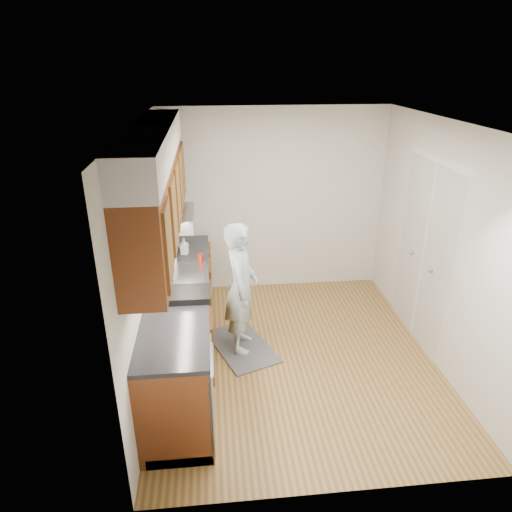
{
  "coord_description": "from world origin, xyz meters",
  "views": [
    {
      "loc": [
        -0.85,
        -4.14,
        3.04
      ],
      "look_at": [
        -0.39,
        0.25,
        1.12
      ],
      "focal_mm": 32.0,
      "sensor_mm": 36.0,
      "label": 1
    }
  ],
  "objects_px": {
    "dish_rack": "(189,294)",
    "soap_bottle_c": "(184,244)",
    "soda_can": "(201,259)",
    "soap_bottle_a": "(171,251)",
    "person": "(241,280)",
    "soap_bottle_b": "(184,246)"
  },
  "relations": [
    {
      "from": "soap_bottle_b",
      "to": "person",
      "type": "bearing_deg",
      "value": -43.58
    },
    {
      "from": "soap_bottle_a",
      "to": "soap_bottle_c",
      "type": "xyz_separation_m",
      "value": [
        0.12,
        0.35,
        -0.07
      ]
    },
    {
      "from": "soap_bottle_b",
      "to": "dish_rack",
      "type": "relative_size",
      "value": 0.47
    },
    {
      "from": "soap_bottle_a",
      "to": "soda_can",
      "type": "relative_size",
      "value": 2.53
    },
    {
      "from": "dish_rack",
      "to": "person",
      "type": "bearing_deg",
      "value": 43.44
    },
    {
      "from": "person",
      "to": "soap_bottle_c",
      "type": "relative_size",
      "value": 10.87
    },
    {
      "from": "person",
      "to": "dish_rack",
      "type": "height_order",
      "value": "person"
    },
    {
      "from": "soda_can",
      "to": "soap_bottle_a",
      "type": "bearing_deg",
      "value": 171.24
    },
    {
      "from": "dish_rack",
      "to": "soap_bottle_c",
      "type": "bearing_deg",
      "value": 95.37
    },
    {
      "from": "soap_bottle_c",
      "to": "soda_can",
      "type": "xyz_separation_m",
      "value": [
        0.2,
        -0.4,
        -0.02
      ]
    },
    {
      "from": "person",
      "to": "soap_bottle_a",
      "type": "distance_m",
      "value": 0.85
    },
    {
      "from": "soap_bottle_c",
      "to": "soda_can",
      "type": "bearing_deg",
      "value": -63.36
    },
    {
      "from": "person",
      "to": "soap_bottle_b",
      "type": "height_order",
      "value": "person"
    },
    {
      "from": "soda_can",
      "to": "dish_rack",
      "type": "bearing_deg",
      "value": -97.56
    },
    {
      "from": "soda_can",
      "to": "person",
      "type": "bearing_deg",
      "value": -34.12
    },
    {
      "from": "soap_bottle_b",
      "to": "dish_rack",
      "type": "bearing_deg",
      "value": -85.44
    },
    {
      "from": "soap_bottle_b",
      "to": "soap_bottle_c",
      "type": "xyz_separation_m",
      "value": [
        -0.01,
        0.1,
        -0.01
      ]
    },
    {
      "from": "soap_bottle_b",
      "to": "dish_rack",
      "type": "height_order",
      "value": "soap_bottle_b"
    },
    {
      "from": "dish_rack",
      "to": "soda_can",
      "type": "bearing_deg",
      "value": 83.12
    },
    {
      "from": "soap_bottle_c",
      "to": "soda_can",
      "type": "height_order",
      "value": "soap_bottle_c"
    },
    {
      "from": "soap_bottle_b",
      "to": "dish_rack",
      "type": "distance_m",
      "value": 1.08
    },
    {
      "from": "soap_bottle_a",
      "to": "soda_can",
      "type": "distance_m",
      "value": 0.34
    }
  ]
}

